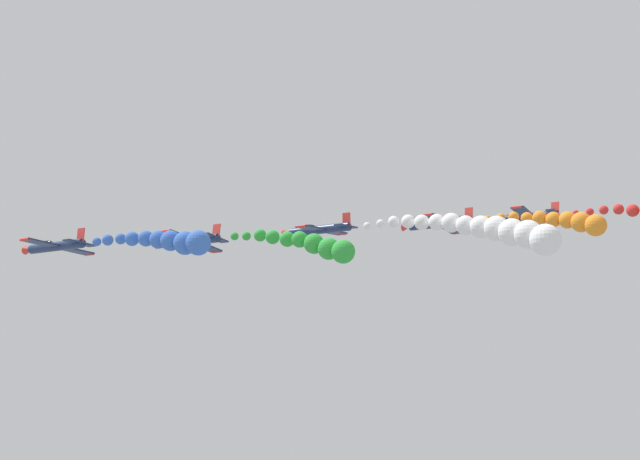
# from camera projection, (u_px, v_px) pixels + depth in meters

# --- Properties ---
(airplane_lead) EXTENTS (9.56, 10.35, 2.36)m
(airplane_lead) POSITION_uv_depth(u_px,v_px,m) (55.00, 246.00, 96.56)
(airplane_lead) COLOR navy
(smoke_trail_lead) EXTENTS (2.65, 17.17, 3.37)m
(smoke_trail_lead) POSITION_uv_depth(u_px,v_px,m) (171.00, 241.00, 86.03)
(smoke_trail_lead) COLOR blue
(airplane_left_inner) EXTENTS (9.51, 10.35, 2.75)m
(airplane_left_inner) POSITION_uv_depth(u_px,v_px,m) (189.00, 241.00, 102.07)
(airplane_left_inner) COLOR navy
(smoke_trail_left_inner) EXTENTS (3.17, 17.85, 5.04)m
(smoke_trail_left_inner) POSITION_uv_depth(u_px,v_px,m) (313.00, 245.00, 90.45)
(smoke_trail_left_inner) COLOR green
(airplane_right_inner) EXTENTS (9.57, 10.35, 2.33)m
(airplane_right_inner) POSITION_uv_depth(u_px,v_px,m) (318.00, 230.00, 106.45)
(airplane_right_inner) COLOR navy
(smoke_trail_right_inner) EXTENTS (7.63, 26.29, 6.94)m
(smoke_trail_right_inner) POSITION_uv_depth(u_px,v_px,m) (495.00, 230.00, 89.13)
(smoke_trail_right_inner) COLOR white
(airplane_left_outer) EXTENTS (9.53, 10.35, 2.64)m
(airplane_left_outer) POSITION_uv_depth(u_px,v_px,m) (439.00, 223.00, 111.58)
(airplane_left_outer) COLOR navy
(smoke_trail_left_outer) EXTENTS (4.13, 16.15, 4.40)m
(smoke_trail_left_outer) POSITION_uv_depth(u_px,v_px,m) (565.00, 221.00, 100.39)
(smoke_trail_left_outer) COLOR orange
(airplane_right_outer) EXTENTS (9.49, 10.35, 2.82)m
(airplane_right_outer) POSITION_uv_depth(u_px,v_px,m) (525.00, 217.00, 116.77)
(airplane_right_outer) COLOR navy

